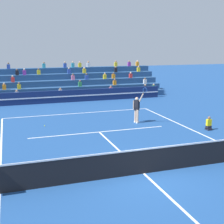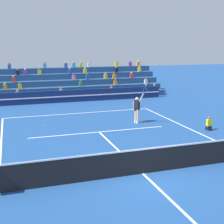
# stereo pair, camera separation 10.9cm
# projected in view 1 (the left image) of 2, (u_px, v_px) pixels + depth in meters

# --- Properties ---
(ground_plane) EXTENTS (120.00, 120.00, 0.00)m
(ground_plane) POSITION_uv_depth(u_px,v_px,m) (144.00, 174.00, 12.55)
(ground_plane) COLOR navy
(court_lines) EXTENTS (11.10, 23.90, 0.01)m
(court_lines) POSITION_uv_depth(u_px,v_px,m) (144.00, 173.00, 12.55)
(court_lines) COLOR white
(court_lines) RESTS_ON ground
(tennis_net) EXTENTS (12.00, 0.10, 1.10)m
(tennis_net) POSITION_uv_depth(u_px,v_px,m) (144.00, 161.00, 12.44)
(tennis_net) COLOR #2D6B38
(tennis_net) RESTS_ON ground
(sponsor_banner_wall) EXTENTS (18.00, 0.26, 1.10)m
(sponsor_banner_wall) POSITION_uv_depth(u_px,v_px,m) (67.00, 96.00, 27.97)
(sponsor_banner_wall) COLOR navy
(sponsor_banner_wall) RESTS_ON ground
(bleacher_stand) EXTENTS (20.27, 4.75, 3.38)m
(bleacher_stand) POSITION_uv_depth(u_px,v_px,m) (60.00, 86.00, 31.40)
(bleacher_stand) COLOR navy
(bleacher_stand) RESTS_ON ground
(ball_kid_courtside) EXTENTS (0.30, 0.36, 0.84)m
(ball_kid_courtside) POSITION_uv_depth(u_px,v_px,m) (209.00, 125.00, 18.90)
(ball_kid_courtside) COLOR black
(ball_kid_courtside) RESTS_ON ground
(tennis_player) EXTENTS (0.64, 0.96, 2.45)m
(tennis_player) POSITION_uv_depth(u_px,v_px,m) (137.00, 108.00, 20.52)
(tennis_player) COLOR beige
(tennis_player) RESTS_ON ground
(tennis_ball) EXTENTS (0.07, 0.07, 0.07)m
(tennis_ball) POSITION_uv_depth(u_px,v_px,m) (45.00, 126.00, 19.79)
(tennis_ball) COLOR #C6DB33
(tennis_ball) RESTS_ON ground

